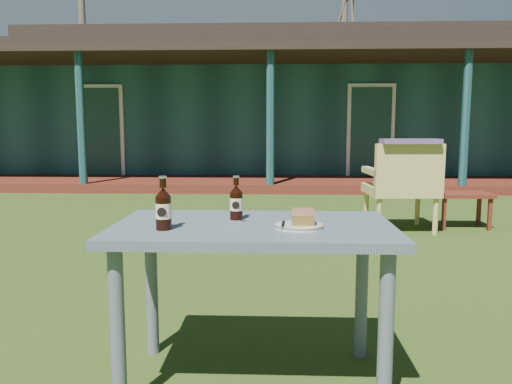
{
  "coord_description": "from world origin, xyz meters",
  "views": [
    {
      "loc": [
        0.1,
        -3.71,
        1.13
      ],
      "look_at": [
        0.0,
        -1.3,
        0.82
      ],
      "focal_mm": 35.0,
      "sensor_mm": 36.0,
      "label": 1
    }
  ],
  "objects_px": {
    "cola_bottle_near": "(236,202)",
    "side_table": "(463,198)",
    "cake_slice": "(303,217)",
    "cola_bottle_far": "(163,208)",
    "cafe_table": "(253,247)",
    "armchair_left": "(403,182)",
    "plate": "(299,226)"
  },
  "relations": [
    {
      "from": "cola_bottle_near",
      "to": "cola_bottle_far",
      "type": "height_order",
      "value": "cola_bottle_far"
    },
    {
      "from": "cafe_table",
      "to": "armchair_left",
      "type": "bearing_deg",
      "value": 66.05
    },
    {
      "from": "cafe_table",
      "to": "cola_bottle_far",
      "type": "distance_m",
      "value": 0.43
    },
    {
      "from": "plate",
      "to": "armchair_left",
      "type": "height_order",
      "value": "armchair_left"
    },
    {
      "from": "cola_bottle_near",
      "to": "side_table",
      "type": "relative_size",
      "value": 0.33
    },
    {
      "from": "cake_slice",
      "to": "plate",
      "type": "bearing_deg",
      "value": -163.05
    },
    {
      "from": "cafe_table",
      "to": "side_table",
      "type": "bearing_deg",
      "value": 58.15
    },
    {
      "from": "cola_bottle_far",
      "to": "armchair_left",
      "type": "distance_m",
      "value": 3.93
    },
    {
      "from": "armchair_left",
      "to": "side_table",
      "type": "bearing_deg",
      "value": 17.43
    },
    {
      "from": "cafe_table",
      "to": "cola_bottle_near",
      "type": "height_order",
      "value": "cola_bottle_near"
    },
    {
      "from": "plate",
      "to": "side_table",
      "type": "height_order",
      "value": "plate"
    },
    {
      "from": "cola_bottle_far",
      "to": "armchair_left",
      "type": "bearing_deg",
      "value": 62.06
    },
    {
      "from": "cake_slice",
      "to": "armchair_left",
      "type": "distance_m",
      "value": 3.63
    },
    {
      "from": "plate",
      "to": "cola_bottle_near",
      "type": "distance_m",
      "value": 0.33
    },
    {
      "from": "plate",
      "to": "cake_slice",
      "type": "relative_size",
      "value": 2.22
    },
    {
      "from": "plate",
      "to": "side_table",
      "type": "relative_size",
      "value": 0.34
    },
    {
      "from": "cola_bottle_far",
      "to": "side_table",
      "type": "bearing_deg",
      "value": 55.17
    },
    {
      "from": "plate",
      "to": "cola_bottle_far",
      "type": "xyz_separation_m",
      "value": [
        -0.55,
        -0.06,
        0.08
      ]
    },
    {
      "from": "cake_slice",
      "to": "armchair_left",
      "type": "xyz_separation_m",
      "value": [
        1.27,
        3.4,
        -0.22
      ]
    },
    {
      "from": "cake_slice",
      "to": "armchair_left",
      "type": "relative_size",
      "value": 0.1
    },
    {
      "from": "cake_slice",
      "to": "side_table",
      "type": "relative_size",
      "value": 0.15
    },
    {
      "from": "side_table",
      "to": "cola_bottle_near",
      "type": "bearing_deg",
      "value": -123.55
    },
    {
      "from": "side_table",
      "to": "cola_bottle_far",
      "type": "bearing_deg",
      "value": -124.83
    },
    {
      "from": "cafe_table",
      "to": "cola_bottle_near",
      "type": "bearing_deg",
      "value": 128.51
    },
    {
      "from": "cake_slice",
      "to": "cola_bottle_far",
      "type": "relative_size",
      "value": 0.42
    },
    {
      "from": "plate",
      "to": "cola_bottle_near",
      "type": "bearing_deg",
      "value": 147.63
    },
    {
      "from": "cafe_table",
      "to": "plate",
      "type": "xyz_separation_m",
      "value": [
        0.19,
        -0.07,
        0.11
      ]
    },
    {
      "from": "cola_bottle_near",
      "to": "cola_bottle_far",
      "type": "xyz_separation_m",
      "value": [
        -0.28,
        -0.24,
        0.01
      ]
    },
    {
      "from": "cola_bottle_far",
      "to": "armchair_left",
      "type": "height_order",
      "value": "armchair_left"
    },
    {
      "from": "plate",
      "to": "cola_bottle_near",
      "type": "xyz_separation_m",
      "value": [
        -0.27,
        0.17,
        0.07
      ]
    },
    {
      "from": "cafe_table",
      "to": "side_table",
      "type": "distance_m",
      "value": 4.2
    },
    {
      "from": "cake_slice",
      "to": "cola_bottle_far",
      "type": "xyz_separation_m",
      "value": [
        -0.57,
        -0.07,
        0.04
      ]
    }
  ]
}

